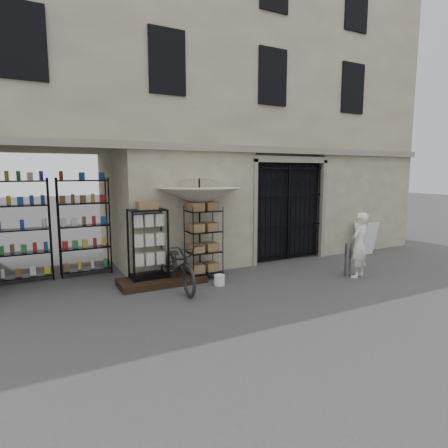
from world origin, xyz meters
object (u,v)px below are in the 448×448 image
wire_rack (204,244)px  steel_bollard (348,260)px  market_umbrella (199,192)px  display_cabinet (148,247)px  bicycle (180,288)px  white_bucket (219,280)px  shopkeeper (357,277)px  easel_sign (366,238)px

wire_rack → steel_bollard: (3.33, -1.53, -0.46)m
market_umbrella → steel_bollard: bearing=-27.9°
display_cabinet → wire_rack: (1.35, -0.16, -0.00)m
display_cabinet → bicycle: (0.52, -0.67, -0.88)m
market_umbrella → bicycle: 2.42m
white_bucket → steel_bollard: bearing=-14.4°
display_cabinet → white_bucket: display_cabinet is taller
steel_bollard → shopkeeper: size_ratio=0.51×
display_cabinet → easel_sign: display_cabinet is taller
white_bucket → steel_bollard: 3.37m
display_cabinet → steel_bollard: bearing=-2.5°
display_cabinet → bicycle: bearing=-34.7°
wire_rack → shopkeeper: bearing=-4.9°
market_umbrella → white_bucket: size_ratio=11.83×
bicycle → steel_bollard: size_ratio=2.47×
display_cabinet → shopkeeper: display_cabinet is taller
bicycle → easel_sign: size_ratio=1.98×
wire_rack → bicycle: (-0.83, -0.51, -0.88)m
market_umbrella → shopkeeper: 4.53m
market_umbrella → white_bucket: bearing=-85.3°
white_bucket → easel_sign: bearing=7.3°
white_bucket → shopkeeper: size_ratio=0.15×
steel_bollard → easel_sign: size_ratio=0.80×
easel_sign → white_bucket: bearing=-172.0°
bicycle → easel_sign: (6.57, 0.53, 0.54)m
display_cabinet → wire_rack: 1.36m
display_cabinet → shopkeeper: bearing=-4.0°
wire_rack → shopkeeper: size_ratio=1.09×
wire_rack → bicycle: 1.31m
market_umbrella → easel_sign: size_ratio=2.83×
display_cabinet → easel_sign: 7.10m
steel_bollard → wire_rack: bearing=155.4°
steel_bollard → shopkeeper: steel_bollard is taller
bicycle → easel_sign: bearing=8.0°
market_umbrella → steel_bollard: size_ratio=3.55×
steel_bollard → easel_sign: easel_sign is taller
wire_rack → market_umbrella: size_ratio=0.60×
white_bucket → easel_sign: size_ratio=0.24×
market_umbrella → bicycle: market_umbrella is taller
wire_rack → bicycle: size_ratio=0.87×
steel_bollard → display_cabinet: bearing=160.1°
wire_rack → easel_sign: size_ratio=1.71×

